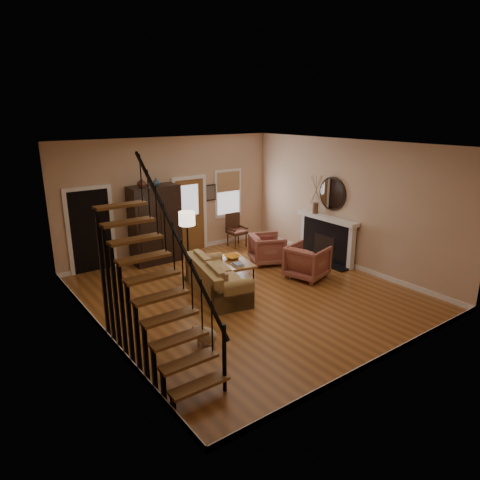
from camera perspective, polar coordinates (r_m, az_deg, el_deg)
room at (r=10.45m, az=-6.71°, el=3.14°), size 7.00×7.33×3.30m
staircase at (r=6.78m, az=-11.27°, el=-3.92°), size 0.94×2.80×3.20m
fireplace at (r=11.85m, az=11.61°, el=0.72°), size 0.33×1.95×2.30m
armoire at (r=11.64m, az=-11.25°, el=2.03°), size 1.30×0.60×2.10m
vase_a at (r=11.17m, az=-13.01°, el=7.47°), size 0.24×0.24×0.25m
vase_b at (r=11.33m, az=-11.13°, el=7.62°), size 0.20×0.20×0.21m
sofa at (r=9.58m, az=-3.03°, el=-5.14°), size 1.30×2.18×0.76m
coffee_table at (r=10.56m, az=-0.74°, el=-3.92°), size 0.86×1.25×0.44m
bowl at (r=10.61m, az=-0.99°, el=-2.28°), size 0.39×0.39×0.10m
books at (r=10.18m, az=-0.31°, el=-3.25°), size 0.21×0.29×0.05m
armchair_left at (r=10.62m, az=8.96°, el=-2.89°), size 1.11×1.09×0.83m
armchair_right at (r=11.51m, az=3.65°, el=-1.22°), size 1.14×1.12×0.79m
floor_lamp at (r=10.34m, az=-6.96°, el=-0.82°), size 0.47×0.47×1.69m
side_chair at (r=12.85m, az=-0.41°, el=1.28°), size 0.54×0.54×1.02m
dog at (r=7.71m, az=-4.51°, el=-12.68°), size 0.45×0.55×0.35m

